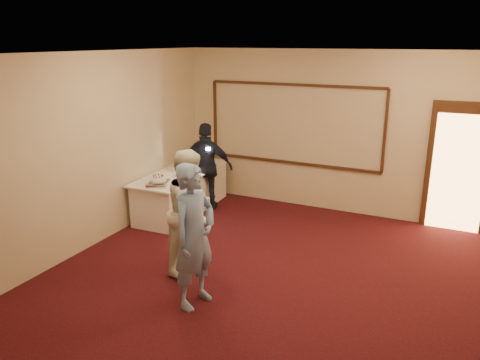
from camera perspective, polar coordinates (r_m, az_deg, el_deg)
name	(u,v)px	position (r m, az deg, el deg)	size (l,w,h in m)	color
floor	(259,294)	(6.23, 2.36, -13.71)	(7.00, 7.00, 0.00)	black
room_walls	(261,141)	(5.49, 2.61, 4.81)	(6.04, 7.04, 3.02)	beige
wall_molding	(293,125)	(9.04, 6.53, 6.73)	(3.45, 0.04, 1.55)	#372310
doorway	(459,169)	(8.66, 25.13, 1.26)	(1.05, 0.07, 2.20)	#372310
buffet_table	(182,191)	(8.96, -7.07, -1.38)	(0.99, 2.38, 0.77)	white
pavlova_tray	(158,181)	(8.07, -9.93, -0.16)	(0.45, 0.50, 0.17)	silver
cupcake_stand	(198,152)	(9.68, -5.16, 3.44)	(0.32, 0.32, 0.47)	#CC5255
plate_stack_a	(182,167)	(8.88, -7.03, 1.63)	(0.21, 0.21, 0.17)	white
plate_stack_b	(195,165)	(9.02, -5.46, 1.85)	(0.18, 0.18, 0.15)	white
tart	(182,175)	(8.56, -7.04, 0.62)	(0.27, 0.27, 0.06)	white
man	(194,236)	(5.66, -5.59, -6.84)	(0.66, 0.43, 1.80)	#7B97CF
woman	(191,212)	(6.51, -5.97, -3.84)	(0.85, 0.66, 1.75)	white
guest	(207,167)	(8.86, -4.07, 1.57)	(0.99, 0.41, 1.68)	black
camera_flash	(208,149)	(8.59, -3.90, 3.81)	(0.07, 0.04, 0.05)	white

